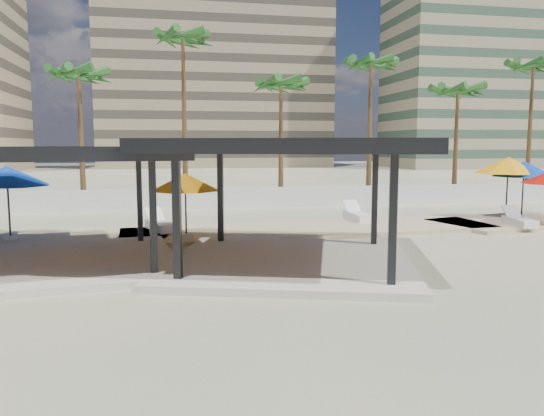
{
  "coord_description": "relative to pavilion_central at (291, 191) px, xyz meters",
  "views": [
    {
      "loc": [
        -4.03,
        -14.65,
        3.68
      ],
      "look_at": [
        -0.35,
        4.19,
        1.4
      ],
      "focal_mm": 35.0,
      "sensor_mm": 36.0,
      "label": 1
    }
  ],
  "objects": [
    {
      "name": "palm_g",
      "position": [
        15.41,
        17.26,
        4.73
      ],
      "size": [
        3.0,
        3.0,
        8.12
      ],
      "color": "brown",
      "rests_on": "ground"
    },
    {
      "name": "palm_c",
      "position": [
        -8.59,
        17.16,
        5.15
      ],
      "size": [
        3.0,
        3.0,
        8.56
      ],
      "color": "brown",
      "rests_on": "ground"
    },
    {
      "name": "pavilion_central",
      "position": [
        0.0,
        0.0,
        0.0
      ],
      "size": [
        9.5,
        9.5,
        3.85
      ],
      "rotation": [
        0.0,
        0.0,
        -0.3
      ],
      "color": "beige",
      "rests_on": "ground"
    },
    {
      "name": "palm_h",
      "position": [
        21.41,
        17.86,
        6.5
      ],
      "size": [
        3.0,
        3.0,
        10.0
      ],
      "color": "brown",
      "rests_on": "ground"
    },
    {
      "name": "umbrella_d",
      "position": [
        13.3,
        7.29,
        0.23
      ],
      "size": [
        3.6,
        3.6,
        2.73
      ],
      "rotation": [
        0.0,
        0.0,
        -0.19
      ],
      "color": "beige",
      "rests_on": "promenade"
    },
    {
      "name": "umbrella_e",
      "position": [
        12.74,
        7.72,
        0.39
      ],
      "size": [
        4.32,
        4.32,
        2.92
      ],
      "rotation": [
        0.0,
        0.0,
        0.41
      ],
      "color": "beige",
      "rests_on": "promenade"
    },
    {
      "name": "boundary_wall",
      "position": [
        0.41,
        15.06,
        -1.7
      ],
      "size": [
        56.0,
        0.3,
        1.2
      ],
      "primitive_type": "cube",
      "color": "silver",
      "rests_on": "ground"
    },
    {
      "name": "pavilion_west",
      "position": [
        -6.94,
        1.24,
        -0.13
      ],
      "size": [
        7.97,
        7.97,
        3.64
      ],
      "rotation": [
        0.0,
        0.0,
        0.12
      ],
      "color": "beige",
      "rests_on": "ground"
    },
    {
      "name": "umbrella_b",
      "position": [
        -3.0,
        4.86,
        -0.03
      ],
      "size": [
        3.53,
        3.53,
        2.43
      ],
      "rotation": [
        0.0,
        0.0,
        0.36
      ],
      "color": "beige",
      "rests_on": "promenade"
    },
    {
      "name": "lounger_a",
      "position": [
        -3.99,
        6.64,
        -1.91
      ],
      "size": [
        1.44,
        2.37,
        0.85
      ],
      "rotation": [
        0.0,
        0.0,
        1.91
      ],
      "color": "white",
      "rests_on": "promenade"
    },
    {
      "name": "palm_d",
      "position": [
        -2.59,
        17.96,
        7.41
      ],
      "size": [
        3.0,
        3.0,
        10.98
      ],
      "color": "brown",
      "rests_on": "ground"
    },
    {
      "name": "palm_e",
      "position": [
        3.41,
        17.46,
        4.87
      ],
      "size": [
        3.0,
        3.0,
        8.27
      ],
      "color": "brown",
      "rests_on": "ground"
    },
    {
      "name": "building_mid",
      "position": [
        4.41,
        77.06,
        11.97
      ],
      "size": [
        38.0,
        16.0,
        30.4
      ],
      "color": "#847259",
      "rests_on": "ground"
    },
    {
      "name": "lounger_c",
      "position": [
        5.06,
        7.82,
        -1.91
      ],
      "size": [
        0.83,
        2.26,
        0.84
      ],
      "rotation": [
        0.0,
        0.0,
        1.61
      ],
      "color": "white",
      "rests_on": "promenade"
    },
    {
      "name": "building_east",
      "position": [
        48.41,
        65.06,
        14.97
      ],
      "size": [
        32.0,
        15.0,
        36.4
      ],
      "color": "gray",
      "rests_on": "ground"
    },
    {
      "name": "palm_f",
      "position": [
        9.41,
        17.66,
        6.27
      ],
      "size": [
        3.0,
        3.0,
        9.76
      ],
      "color": "brown",
      "rests_on": "ground"
    },
    {
      "name": "ground",
      "position": [
        0.41,
        -0.94,
        -2.3
      ],
      "size": [
        200.0,
        200.0,
        0.0
      ],
      "primitive_type": "plane",
      "color": "#CBB786",
      "rests_on": "ground"
    },
    {
      "name": "umbrella_f",
      "position": [
        -9.5,
        5.55,
        0.24
      ],
      "size": [
        3.67,
        3.67,
        2.74
      ],
      "rotation": [
        0.0,
        0.0,
        -0.22
      ],
      "color": "beige",
      "rests_on": "promenade"
    },
    {
      "name": "promenade",
      "position": [
        2.41,
        6.73,
        -2.24
      ],
      "size": [
        44.45,
        7.97,
        0.24
      ],
      "color": "#C6B284",
      "rests_on": "ground"
    },
    {
      "name": "lounger_b",
      "position": [
        11.44,
        4.91,
        -1.93
      ],
      "size": [
        0.91,
        2.13,
        0.78
      ],
      "rotation": [
        0.0,
        0.0,
        1.45
      ],
      "color": "white",
      "rests_on": "promenade"
    }
  ]
}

